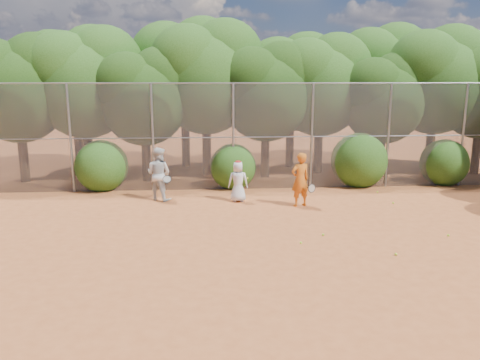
{
  "coord_description": "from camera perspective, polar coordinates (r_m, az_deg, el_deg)",
  "views": [
    {
      "loc": [
        -2.03,
        -11.52,
        4.11
      ],
      "look_at": [
        -1.0,
        2.5,
        1.1
      ],
      "focal_mm": 35.0,
      "sensor_mm": 36.0,
      "label": 1
    }
  ],
  "objects": [
    {
      "name": "tree_2",
      "position": [
        19.51,
        -11.51,
        10.31
      ],
      "size": [
        3.99,
        3.47,
        5.47
      ],
      "color": "black",
      "rests_on": "ground"
    },
    {
      "name": "tree_7",
      "position": [
        22.55,
        22.88,
        11.6
      ],
      "size": [
        4.77,
        4.14,
        6.53
      ],
      "color": "black",
      "rests_on": "ground"
    },
    {
      "name": "player_white",
      "position": [
        16.43,
        -9.87,
        0.73
      ],
      "size": [
        1.12,
        1.04,
        1.85
      ],
      "rotation": [
        0.0,
        0.0,
        2.66
      ],
      "color": "silver",
      "rests_on": "ground"
    },
    {
      "name": "tree_3",
      "position": [
        20.37,
        -4.04,
        12.86
      ],
      "size": [
        4.89,
        4.26,
        6.7
      ],
      "color": "black",
      "rests_on": "ground"
    },
    {
      "name": "ground",
      "position": [
        12.4,
        5.51,
        -7.33
      ],
      "size": [
        80.0,
        80.0,
        0.0
      ],
      "primitive_type": "plane",
      "color": "#AB5426",
      "rests_on": "ground"
    },
    {
      "name": "tree_9",
      "position": [
        23.13,
        -19.44,
        11.98
      ],
      "size": [
        4.83,
        4.2,
        6.62
      ],
      "color": "black",
      "rests_on": "ground"
    },
    {
      "name": "ball_5",
      "position": [
        18.13,
        16.41,
        -1.41
      ],
      "size": [
        0.07,
        0.07,
        0.07
      ],
      "primitive_type": "sphere",
      "color": "#AFD426",
      "rests_on": "ground"
    },
    {
      "name": "ball_0",
      "position": [
        12.87,
        10.09,
        -6.58
      ],
      "size": [
        0.07,
        0.07,
        0.07
      ],
      "primitive_type": "sphere",
      "color": "#AFD426",
      "rests_on": "ground"
    },
    {
      "name": "ball_1",
      "position": [
        16.7,
        18.18,
        -2.66
      ],
      "size": [
        0.07,
        0.07,
        0.07
      ],
      "primitive_type": "sphere",
      "color": "#AFD426",
      "rests_on": "ground"
    },
    {
      "name": "bush_1",
      "position": [
        18.14,
        -0.88,
        1.89
      ],
      "size": [
        1.8,
        1.8,
        1.8
      ],
      "primitive_type": "sphere",
      "color": "#224B12",
      "rests_on": "ground"
    },
    {
      "name": "ball_2",
      "position": [
        11.91,
        18.47,
        -8.58
      ],
      "size": [
        0.07,
        0.07,
        0.07
      ],
      "primitive_type": "sphere",
      "color": "#AFD426",
      "rests_on": "ground"
    },
    {
      "name": "tree_6",
      "position": [
        20.98,
        17.24,
        9.8
      ],
      "size": [
        3.86,
        3.36,
        5.29
      ],
      "color": "black",
      "rests_on": "ground"
    },
    {
      "name": "ball_4",
      "position": [
        12.17,
        7.43,
        -7.59
      ],
      "size": [
        0.07,
        0.07,
        0.07
      ],
      "primitive_type": "sphere",
      "color": "#AFD426",
      "rests_on": "ground"
    },
    {
      "name": "tree_5",
      "position": [
        21.18,
        9.91,
        11.75
      ],
      "size": [
        4.51,
        3.92,
        6.17
      ],
      "color": "black",
      "rests_on": "ground"
    },
    {
      "name": "ball_3",
      "position": [
        13.81,
        24.05,
        -6.17
      ],
      "size": [
        0.07,
        0.07,
        0.07
      ],
      "primitive_type": "sphere",
      "color": "#AFD426",
      "rests_on": "ground"
    },
    {
      "name": "player_yellow",
      "position": [
        15.52,
        7.35,
        0.04
      ],
      "size": [
        0.88,
        0.63,
        1.8
      ],
      "rotation": [
        0.0,
        0.0,
        3.48
      ],
      "color": "orange",
      "rests_on": "ground"
    },
    {
      "name": "player_teen",
      "position": [
        16.03,
        -0.23,
        -0.14
      ],
      "size": [
        0.7,
        0.47,
        1.44
      ],
      "rotation": [
        0.0,
        0.0,
        3.12
      ],
      "color": "silver",
      "rests_on": "ground"
    },
    {
      "name": "tree_4",
      "position": [
        19.93,
        3.31,
        11.06
      ],
      "size": [
        4.19,
        3.64,
        5.73
      ],
      "color": "black",
      "rests_on": "ground"
    },
    {
      "name": "fence_back",
      "position": [
        17.75,
        2.02,
        5.42
      ],
      "size": [
        20.05,
        0.09,
        4.03
      ],
      "color": "gray",
      "rests_on": "ground"
    },
    {
      "name": "bush_0",
      "position": [
        18.52,
        -16.52,
        1.92
      ],
      "size": [
        2.0,
        2.0,
        2.0
      ],
      "primitive_type": "sphere",
      "color": "#224B12",
      "rests_on": "ground"
    },
    {
      "name": "tree_10",
      "position": [
        22.59,
        -6.67,
        13.32
      ],
      "size": [
        5.15,
        4.48,
        7.06
      ],
      "color": "black",
      "rests_on": "ground"
    },
    {
      "name": "tree_11",
      "position": [
        22.54,
        6.4,
        12.15
      ],
      "size": [
        4.64,
        4.03,
        6.35
      ],
      "color": "black",
      "rests_on": "ground"
    },
    {
      "name": "tree_1",
      "position": [
        20.65,
        -18.34,
        11.64
      ],
      "size": [
        4.64,
        4.03,
        6.35
      ],
      "color": "black",
      "rests_on": "ground"
    },
    {
      "name": "tree_0",
      "position": [
        20.92,
        -25.41,
        10.46
      ],
      "size": [
        4.38,
        3.81,
        6.0
      ],
      "color": "black",
      "rests_on": "ground"
    },
    {
      "name": "tree_12",
      "position": [
        24.34,
        16.9,
        12.53
      ],
      "size": [
        5.02,
        4.37,
        6.88
      ],
      "color": "black",
      "rests_on": "ground"
    },
    {
      "name": "bush_2",
      "position": [
        19.05,
        14.32,
        2.62
      ],
      "size": [
        2.2,
        2.2,
        2.2
      ],
      "primitive_type": "sphere",
      "color": "#224B12",
      "rests_on": "ground"
    },
    {
      "name": "bush_3",
      "position": [
        20.45,
        23.65,
        2.18
      ],
      "size": [
        1.9,
        1.9,
        1.9
      ],
      "primitive_type": "sphere",
      "color": "#224B12",
      "rests_on": "ground"
    }
  ]
}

